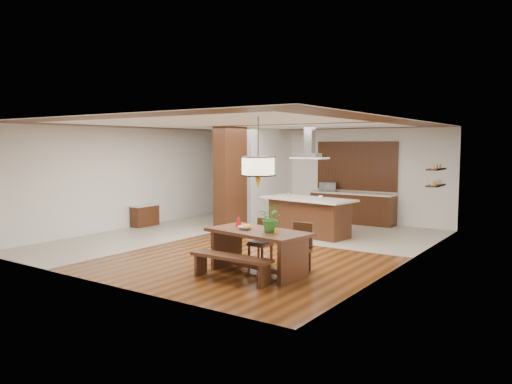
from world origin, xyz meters
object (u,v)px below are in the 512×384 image
Objects in this scene: range_hood at (310,142)px; dining_chair_left at (260,241)px; island_cup at (321,197)px; microwave at (328,187)px; dining_table at (258,242)px; kitchen_island at (309,216)px; pendant_lantern at (258,153)px; fruit_bowl at (245,228)px; dining_bench at (231,268)px; dining_chair_right at (298,248)px; foliage_plant at (271,218)px; hallway_console at (145,216)px.

dining_chair_left is at bearing -78.54° from range_hood.
microwave is (-1.13, 2.71, 0.04)m from island_cup.
dining_table is at bearing -57.27° from dining_chair_left.
range_hood is at bearing 98.82° from kitchen_island.
dining_chair_left is 0.69× the size of pendant_lantern.
dining_chair_left is 0.82m from fruit_bowl.
range_hood is (-1.06, 3.94, 0.22)m from pendant_lantern.
island_cup is at bearing 97.25° from dining_bench.
kitchen_island is at bearing 105.03° from dining_table.
range_hood reaches higher than kitchen_island.
dining_chair_right is 3.63m from island_cup.
island_cup is at bearing -89.31° from microwave.
microwave is at bearing 112.66° from island_cup.
dining_bench is 1.22× the size of pendant_lantern.
foliage_plant is at bearing -94.27° from microwave.
kitchen_island is 5.07× the size of microwave.
pendant_lantern is 1.43m from fruit_bowl.
foliage_plant is at bearing -75.99° from island_cup.
island_cup is at bearing 96.17° from fruit_bowl.
fruit_bowl is (5.53, -2.64, 0.53)m from hallway_console.
foliage_plant reaches higher than hallway_console.
kitchen_island is (-1.06, 3.94, -1.73)m from pendant_lantern.
microwave is at bearing 109.90° from dining_chair_right.
range_hood is 1.46m from island_cup.
fruit_bowl is at bearing 103.69° from dining_bench.
fruit_bowl is 4.38m from range_hood.
dining_chair_left is 3.28m from island_cup.
dining_bench is at bearing -76.31° from fruit_bowl.
kitchen_island is at bearing 108.81° from foliage_plant.
hallway_console is at bearing -155.25° from kitchen_island.
island_cup is (-1.25, 3.36, 0.60)m from dining_chair_right.
dining_table is 0.78m from dining_chair_left.
hallway_console reaches higher than dining_bench.
dining_chair_right is 3.79m from kitchen_island.
dining_table is 0.79m from dining_bench.
foliage_plant is 6.88m from microwave.
fruit_bowl is at bearing -98.77° from microwave.
island_cup is at bearing 14.08° from hallway_console.
range_hood reaches higher than dining_chair_right.
kitchen_island is 1.95m from range_hood.
fruit_bowl is 0.50× the size of microwave.
microwave reaches higher than kitchen_island.
dining_bench is 14.37× the size of island_cup.
hallway_console is 0.55× the size of dining_bench.
microwave is (-1.71, 7.27, 0.87)m from dining_bench.
hallway_console is 7.92× the size of island_cup.
kitchen_island is at bearing 101.30° from fruit_bowl.
island_cup is (-0.42, 3.92, 0.21)m from fruit_bowl.
dining_table is 1.65m from pendant_lantern.
foliage_plant is (0.67, -0.63, 0.60)m from dining_chair_left.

